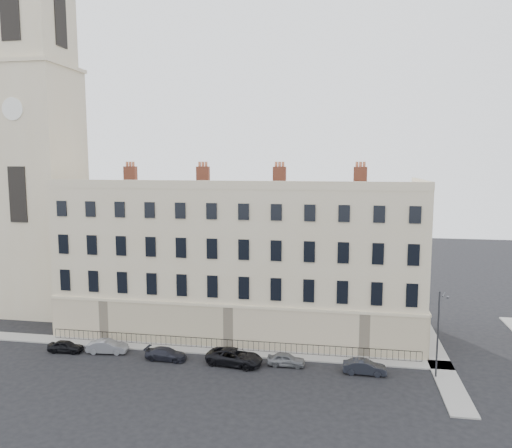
# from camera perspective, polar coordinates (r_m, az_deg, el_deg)

# --- Properties ---
(ground) EXTENTS (160.00, 160.00, 0.00)m
(ground) POSITION_cam_1_polar(r_m,az_deg,el_deg) (42.30, 3.24, -17.35)
(ground) COLOR black
(ground) RESTS_ON ground
(terrace) EXTENTS (36.22, 12.22, 17.00)m
(terrace) POSITION_cam_1_polar(r_m,az_deg,el_deg) (52.22, -1.69, -3.91)
(terrace) COLOR beige
(terrace) RESTS_ON ground
(church_tower) EXTENTS (8.00, 8.13, 44.00)m
(church_tower) POSITION_cam_1_polar(r_m,az_deg,el_deg) (62.51, -23.66, 7.62)
(church_tower) COLOR beige
(church_tower) RESTS_ON ground
(pavement_terrace) EXTENTS (48.00, 2.00, 0.12)m
(pavement_terrace) POSITION_cam_1_polar(r_m,az_deg,el_deg) (48.80, -8.14, -13.89)
(pavement_terrace) COLOR gray
(pavement_terrace) RESTS_ON ground
(pavement_east_return) EXTENTS (2.00, 24.00, 0.12)m
(pavement_east_return) POSITION_cam_1_polar(r_m,az_deg,el_deg) (50.18, 19.73, -13.65)
(pavement_east_return) COLOR gray
(pavement_east_return) RESTS_ON ground
(railings) EXTENTS (35.00, 0.04, 0.96)m
(railings) POSITION_cam_1_polar(r_m,az_deg,el_deg) (47.96, -3.32, -13.58)
(railings) COLOR black
(railings) RESTS_ON ground
(car_a) EXTENTS (3.28, 1.43, 1.10)m
(car_a) POSITION_cam_1_polar(r_m,az_deg,el_deg) (50.63, -20.92, -12.93)
(car_a) COLOR black
(car_a) RESTS_ON ground
(car_b) EXTENTS (3.81, 1.69, 1.21)m
(car_b) POSITION_cam_1_polar(r_m,az_deg,el_deg) (49.19, -16.61, -13.27)
(car_b) COLOR slate
(car_b) RESTS_ON ground
(car_c) EXTENTS (3.81, 1.69, 1.09)m
(car_c) POSITION_cam_1_polar(r_m,az_deg,el_deg) (46.48, -10.25, -14.40)
(car_c) COLOR black
(car_c) RESTS_ON ground
(car_d) EXTENTS (5.20, 2.98, 1.37)m
(car_d) POSITION_cam_1_polar(r_m,az_deg,el_deg) (44.81, -2.47, -14.94)
(car_d) COLOR black
(car_d) RESTS_ON ground
(car_e) EXTENTS (3.29, 1.35, 1.12)m
(car_e) POSITION_cam_1_polar(r_m,az_deg,el_deg) (44.64, 3.46, -15.20)
(car_e) COLOR slate
(car_e) RESTS_ON ground
(car_f) EXTENTS (3.60, 1.29, 1.18)m
(car_f) POSITION_cam_1_polar(r_m,az_deg,el_deg) (43.96, 12.30, -15.69)
(car_f) COLOR black
(car_f) RESTS_ON ground
(streetlamp) EXTENTS (0.61, 1.52, 7.25)m
(streetlamp) POSITION_cam_1_polar(r_m,az_deg,el_deg) (43.53, 20.14, -11.38)
(streetlamp) COLOR #313236
(streetlamp) RESTS_ON ground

